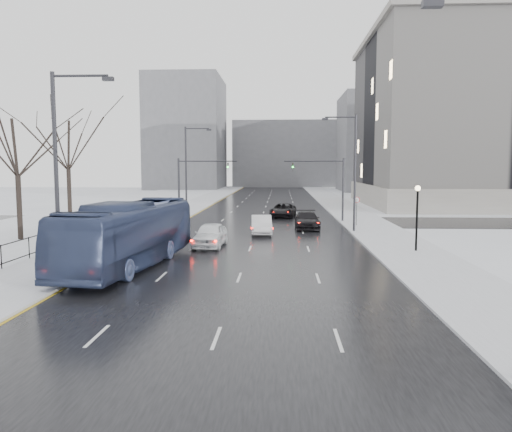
% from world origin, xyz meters
% --- Properties ---
extents(road, '(16.00, 150.00, 0.04)m').
position_xyz_m(road, '(0.00, 60.00, 0.02)').
color(road, black).
rests_on(road, ground).
extents(cross_road, '(130.00, 10.00, 0.04)m').
position_xyz_m(cross_road, '(0.00, 48.00, 0.02)').
color(cross_road, black).
rests_on(cross_road, ground).
extents(sidewalk_left, '(5.00, 150.00, 0.16)m').
position_xyz_m(sidewalk_left, '(-10.50, 60.00, 0.08)').
color(sidewalk_left, silver).
rests_on(sidewalk_left, ground).
extents(sidewalk_right, '(5.00, 150.00, 0.16)m').
position_xyz_m(sidewalk_right, '(10.50, 60.00, 0.08)').
color(sidewalk_right, silver).
rests_on(sidewalk_right, ground).
extents(park_strip, '(14.00, 150.00, 0.12)m').
position_xyz_m(park_strip, '(-20.00, 60.00, 0.06)').
color(park_strip, white).
rests_on(park_strip, ground).
extents(tree_park_d, '(8.75, 8.75, 12.50)m').
position_xyz_m(tree_park_d, '(-17.80, 34.00, 0.00)').
color(tree_park_d, black).
rests_on(tree_park_d, ground).
extents(tree_park_e, '(9.45, 9.45, 13.50)m').
position_xyz_m(tree_park_e, '(-18.20, 44.00, 0.00)').
color(tree_park_e, black).
rests_on(tree_park_e, ground).
extents(iron_fence, '(0.06, 70.00, 1.30)m').
position_xyz_m(iron_fence, '(-13.00, 30.00, 0.91)').
color(iron_fence, black).
rests_on(iron_fence, sidewalk_left).
extents(streetlight_r_mid, '(2.95, 0.25, 10.00)m').
position_xyz_m(streetlight_r_mid, '(8.17, 40.00, 5.62)').
color(streetlight_r_mid, '#2D2D33').
rests_on(streetlight_r_mid, ground).
extents(streetlight_l_near, '(2.95, 0.25, 10.00)m').
position_xyz_m(streetlight_l_near, '(-8.17, 20.00, 5.62)').
color(streetlight_l_near, '#2D2D33').
rests_on(streetlight_l_near, ground).
extents(streetlight_l_far, '(2.95, 0.25, 10.00)m').
position_xyz_m(streetlight_l_far, '(-8.17, 52.00, 5.62)').
color(streetlight_l_far, '#2D2D33').
rests_on(streetlight_l_far, ground).
extents(lamppost_r_mid, '(0.36, 0.36, 4.28)m').
position_xyz_m(lamppost_r_mid, '(11.00, 30.00, 2.94)').
color(lamppost_r_mid, black).
rests_on(lamppost_r_mid, sidewalk_right).
extents(mast_signal_right, '(6.10, 0.33, 6.50)m').
position_xyz_m(mast_signal_right, '(7.33, 48.00, 4.11)').
color(mast_signal_right, '#2D2D33').
rests_on(mast_signal_right, ground).
extents(mast_signal_left, '(6.10, 0.33, 6.50)m').
position_xyz_m(mast_signal_left, '(-7.33, 48.00, 4.11)').
color(mast_signal_left, '#2D2D33').
rests_on(mast_signal_left, ground).
extents(no_uturn_sign, '(0.60, 0.06, 2.70)m').
position_xyz_m(no_uturn_sign, '(9.20, 44.00, 2.30)').
color(no_uturn_sign, '#2D2D33').
rests_on(no_uturn_sign, sidewalk_right).
extents(civic_building, '(41.00, 31.00, 24.80)m').
position_xyz_m(civic_building, '(35.00, 72.00, 11.21)').
color(civic_building, gray).
rests_on(civic_building, ground).
extents(bldg_far_right, '(24.00, 20.00, 22.00)m').
position_xyz_m(bldg_far_right, '(28.00, 115.00, 11.00)').
color(bldg_far_right, slate).
rests_on(bldg_far_right, ground).
extents(bldg_far_left, '(18.00, 22.00, 28.00)m').
position_xyz_m(bldg_far_left, '(-22.00, 125.00, 14.00)').
color(bldg_far_left, slate).
rests_on(bldg_far_left, ground).
extents(bldg_far_center, '(30.00, 18.00, 18.00)m').
position_xyz_m(bldg_far_center, '(4.00, 140.00, 9.00)').
color(bldg_far_center, slate).
rests_on(bldg_far_center, ground).
extents(bus, '(4.58, 13.52, 3.69)m').
position_xyz_m(bus, '(-6.37, 24.46, 1.89)').
color(bus, '#364269').
rests_on(bus, road).
extents(sedan_center_near, '(2.22, 5.01, 1.67)m').
position_xyz_m(sedan_center_near, '(-2.85, 31.67, 0.88)').
color(sedan_center_near, white).
rests_on(sedan_center_near, road).
extents(sedan_right_near, '(1.95, 4.85, 1.57)m').
position_xyz_m(sedan_right_near, '(0.50, 38.40, 0.82)').
color(sedan_right_near, silver).
rests_on(sedan_right_near, road).
extents(sedan_right_cross, '(3.21, 5.79, 1.53)m').
position_xyz_m(sedan_right_cross, '(2.36, 52.48, 0.81)').
color(sedan_right_cross, black).
rests_on(sedan_right_cross, road).
extents(sedan_right_far, '(2.19, 5.35, 1.55)m').
position_xyz_m(sedan_right_far, '(4.50, 42.26, 0.82)').
color(sedan_right_far, black).
rests_on(sedan_right_far, road).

